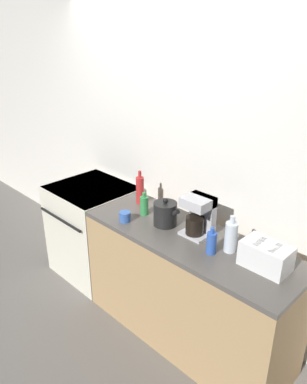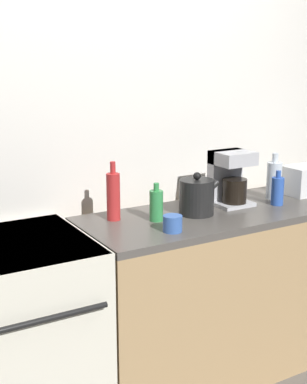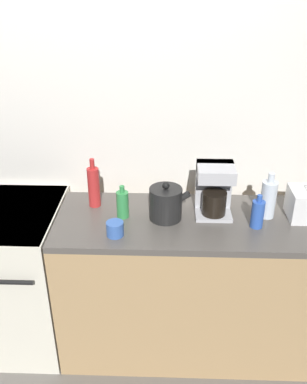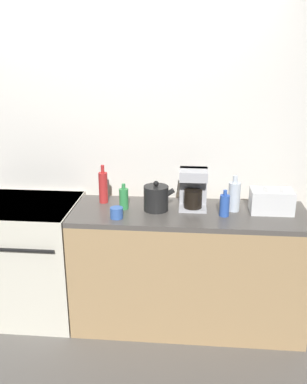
{
  "view_description": "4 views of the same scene",
  "coord_description": "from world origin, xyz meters",
  "px_view_note": "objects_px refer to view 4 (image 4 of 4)",
  "views": [
    {
      "loc": [
        2.05,
        -1.52,
        2.29
      ],
      "look_at": [
        0.18,
        0.35,
        1.11
      ],
      "focal_mm": 35.0,
      "sensor_mm": 36.0,
      "label": 1
    },
    {
      "loc": [
        -1.15,
        -1.85,
        1.68
      ],
      "look_at": [
        0.11,
        0.31,
        1.06
      ],
      "focal_mm": 50.0,
      "sensor_mm": 36.0,
      "label": 2
    },
    {
      "loc": [
        0.36,
        -1.7,
        2.14
      ],
      "look_at": [
        0.29,
        0.35,
        1.05
      ],
      "focal_mm": 40.0,
      "sensor_mm": 36.0,
      "label": 3
    },
    {
      "loc": [
        0.6,
        -2.56,
        2.02
      ],
      "look_at": [
        0.33,
        0.37,
        1.03
      ],
      "focal_mm": 40.0,
      "sensor_mm": 36.0,
      "label": 4
    }
  ],
  "objects_px": {
    "kettle": "(156,198)",
    "toaster": "(271,201)",
    "cup_blue": "(117,213)",
    "coffee_maker": "(193,188)",
    "bottle_clear": "(234,196)",
    "stove": "(32,257)",
    "bottle_red": "(103,187)",
    "bottle_green": "(124,198)",
    "bottle_blue": "(225,205)"
  },
  "relations": [
    {
      "from": "bottle_clear",
      "to": "toaster",
      "type": "bearing_deg",
      "value": -1.15
    },
    {
      "from": "bottle_red",
      "to": "bottle_clear",
      "type": "xyz_separation_m",
      "value": [
        0.96,
        -0.09,
        -0.01
      ]
    },
    {
      "from": "kettle",
      "to": "bottle_clear",
      "type": "xyz_separation_m",
      "value": [
        0.55,
        0.04,
        0.02
      ]
    },
    {
      "from": "stove",
      "to": "bottle_blue",
      "type": "height_order",
      "value": "bottle_blue"
    },
    {
      "from": "kettle",
      "to": "bottle_green",
      "type": "height_order",
      "value": "kettle"
    },
    {
      "from": "kettle",
      "to": "bottle_red",
      "type": "distance_m",
      "value": 0.43
    },
    {
      "from": "toaster",
      "to": "bottle_green",
      "type": "bearing_deg",
      "value": -178.49
    },
    {
      "from": "bottle_green",
      "to": "bottle_red",
      "type": "bearing_deg",
      "value": 145.61
    },
    {
      "from": "stove",
      "to": "bottle_red",
      "type": "relative_size",
      "value": 3.15
    },
    {
      "from": "coffee_maker",
      "to": "bottle_red",
      "type": "xyz_separation_m",
      "value": [
        -0.67,
        0.06,
        -0.03
      ]
    },
    {
      "from": "stove",
      "to": "cup_blue",
      "type": "height_order",
      "value": "cup_blue"
    },
    {
      "from": "kettle",
      "to": "bottle_green",
      "type": "xyz_separation_m",
      "value": [
        -0.24,
        0.01,
        -0.01
      ]
    },
    {
      "from": "kettle",
      "to": "coffee_maker",
      "type": "height_order",
      "value": "coffee_maker"
    },
    {
      "from": "toaster",
      "to": "bottle_blue",
      "type": "relative_size",
      "value": 1.57
    },
    {
      "from": "stove",
      "to": "toaster",
      "type": "height_order",
      "value": "toaster"
    },
    {
      "from": "stove",
      "to": "kettle",
      "type": "relative_size",
      "value": 4.1
    },
    {
      "from": "toaster",
      "to": "cup_blue",
      "type": "xyz_separation_m",
      "value": [
        -1.07,
        -0.21,
        -0.05
      ]
    },
    {
      "from": "toaster",
      "to": "bottle_clear",
      "type": "height_order",
      "value": "bottle_clear"
    },
    {
      "from": "bottle_clear",
      "to": "coffee_maker",
      "type": "bearing_deg",
      "value": 174.39
    },
    {
      "from": "kettle",
      "to": "cup_blue",
      "type": "height_order",
      "value": "kettle"
    },
    {
      "from": "bottle_red",
      "to": "kettle",
      "type": "bearing_deg",
      "value": -16.94
    },
    {
      "from": "toaster",
      "to": "bottle_clear",
      "type": "bearing_deg",
      "value": 178.85
    },
    {
      "from": "toaster",
      "to": "bottle_green",
      "type": "relative_size",
      "value": 1.57
    },
    {
      "from": "kettle",
      "to": "bottle_clear",
      "type": "bearing_deg",
      "value": 4.02
    },
    {
      "from": "toaster",
      "to": "bottle_red",
      "type": "bearing_deg",
      "value": 175.76
    },
    {
      "from": "kettle",
      "to": "coffee_maker",
      "type": "bearing_deg",
      "value": 14.48
    },
    {
      "from": "bottle_red",
      "to": "cup_blue",
      "type": "xyz_separation_m",
      "value": [
        0.15,
        -0.3,
        -0.08
      ]
    },
    {
      "from": "bottle_clear",
      "to": "cup_blue",
      "type": "height_order",
      "value": "bottle_clear"
    },
    {
      "from": "kettle",
      "to": "toaster",
      "type": "relative_size",
      "value": 0.75
    },
    {
      "from": "bottle_red",
      "to": "toaster",
      "type": "bearing_deg",
      "value": -4.24
    },
    {
      "from": "bottle_green",
      "to": "bottle_clear",
      "type": "height_order",
      "value": "bottle_clear"
    },
    {
      "from": "coffee_maker",
      "to": "bottle_clear",
      "type": "distance_m",
      "value": 0.3
    },
    {
      "from": "coffee_maker",
      "to": "bottle_red",
      "type": "bearing_deg",
      "value": 175.15
    },
    {
      "from": "bottle_green",
      "to": "cup_blue",
      "type": "distance_m",
      "value": 0.19
    },
    {
      "from": "stove",
      "to": "bottle_red",
      "type": "distance_m",
      "value": 0.81
    },
    {
      "from": "stove",
      "to": "toaster",
      "type": "bearing_deg",
      "value": 0.01
    },
    {
      "from": "bottle_clear",
      "to": "cup_blue",
      "type": "xyz_separation_m",
      "value": [
        -0.81,
        -0.22,
        -0.07
      ]
    },
    {
      "from": "bottle_green",
      "to": "bottle_red",
      "type": "relative_size",
      "value": 0.65
    },
    {
      "from": "bottle_blue",
      "to": "bottle_clear",
      "type": "height_order",
      "value": "bottle_clear"
    },
    {
      "from": "kettle",
      "to": "toaster",
      "type": "distance_m",
      "value": 0.81
    },
    {
      "from": "kettle",
      "to": "toaster",
      "type": "bearing_deg",
      "value": 2.37
    },
    {
      "from": "stove",
      "to": "bottle_green",
      "type": "bearing_deg",
      "value": -2.1
    },
    {
      "from": "bottle_red",
      "to": "coffee_maker",
      "type": "bearing_deg",
      "value": -4.85
    },
    {
      "from": "stove",
      "to": "bottle_green",
      "type": "relative_size",
      "value": 4.85
    },
    {
      "from": "coffee_maker",
      "to": "bottle_clear",
      "type": "bearing_deg",
      "value": -5.61
    },
    {
      "from": "stove",
      "to": "bottle_clear",
      "type": "distance_m",
      "value": 1.63
    },
    {
      "from": "toaster",
      "to": "bottle_blue",
      "type": "height_order",
      "value": "bottle_blue"
    },
    {
      "from": "stove",
      "to": "bottle_green",
      "type": "height_order",
      "value": "bottle_green"
    },
    {
      "from": "stove",
      "to": "bottle_clear",
      "type": "relative_size",
      "value": 3.51
    },
    {
      "from": "stove",
      "to": "kettle",
      "type": "distance_m",
      "value": 1.12
    }
  ]
}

